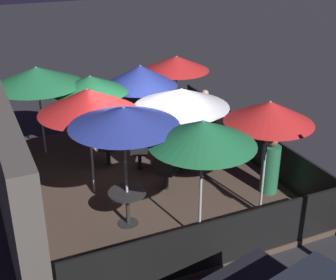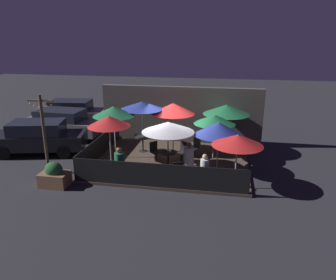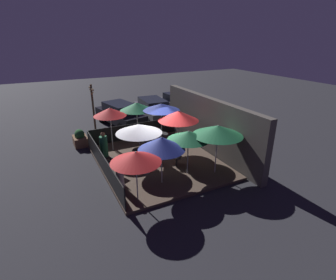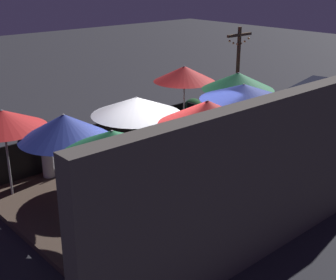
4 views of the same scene
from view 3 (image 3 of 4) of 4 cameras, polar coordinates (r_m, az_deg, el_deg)
name	(u,v)px [view 3 (image 3 of 4)]	position (r m, az deg, el deg)	size (l,w,h in m)	color
ground_plane	(158,162)	(13.53, -2.27, -4.78)	(60.00, 60.00, 0.00)	#26262B
patio_deck	(158,161)	(13.51, -2.27, -4.55)	(6.89, 5.68, 0.12)	#47382D
building_wall	(209,125)	(14.38, 8.85, 3.16)	(8.49, 0.36, 3.03)	#4C4742
fence_front	(102,163)	(12.51, -14.07, -4.79)	(6.69, 0.05, 0.95)	black
fence_side_left	(134,131)	(16.21, -7.31, 1.97)	(0.05, 5.48, 0.95)	black
patio_umbrella_0	(161,107)	(14.41, -1.47, 7.19)	(2.03, 2.03, 2.48)	#B2B2B7
patio_umbrella_1	(139,129)	(12.40, -6.36, 2.48)	(2.21, 2.21, 2.07)	#B2B2B7
patio_umbrella_2	(188,135)	(11.50, 4.46, 0.99)	(1.90, 1.90, 2.07)	#B2B2B7
patio_umbrella_3	(110,112)	(14.18, -12.54, 5.99)	(1.73, 1.73, 2.41)	#B2B2B7
patio_umbrella_4	(162,143)	(10.70, -1.42, -0.73)	(1.97, 1.97, 2.11)	#B2B2B7
patio_umbrella_5	(137,106)	(14.98, -6.85, 7.27)	(1.89, 1.89, 2.43)	#B2B2B7
patio_umbrella_6	(218,130)	(11.68, 10.78, 2.07)	(2.25, 2.25, 2.30)	#B2B2B7
patio_umbrella_7	(178,116)	(13.31, 2.30, 5.30)	(2.08, 2.08, 2.41)	#B2B2B7
patio_umbrella_8	(136,157)	(9.60, -7.05, -3.70)	(1.90, 1.90, 2.04)	#B2B2B7
dining_table_0	(162,136)	(14.94, -1.41, 0.78)	(0.74, 0.74, 0.74)	black
dining_table_1	(140,153)	(12.88, -6.12, -2.84)	(0.74, 0.74, 0.76)	black
patio_chair_0	(115,166)	(12.02, -11.36, -5.47)	(0.53, 0.53, 0.94)	black
patio_chair_1	(148,147)	(13.79, -4.34, -1.49)	(0.57, 0.57, 0.91)	black
patio_chair_2	(178,156)	(12.67, 2.19, -3.58)	(0.55, 0.55, 0.93)	black
patio_chair_3	(162,155)	(12.82, -1.39, -3.27)	(0.54, 0.54, 0.92)	black
patron_0	(120,175)	(11.05, -10.47, -7.44)	(0.40, 0.40, 1.33)	silver
patron_1	(104,146)	(14.04, -13.79, -1.19)	(0.54, 0.54, 1.34)	#236642
patron_2	(145,161)	(12.09, -5.04, -4.66)	(0.58, 0.58, 1.28)	silver
planter_box	(80,139)	(16.21, -18.59, 0.28)	(1.08, 0.76, 0.99)	brown
light_post	(93,108)	(16.77, -15.95, 6.65)	(1.10, 0.12, 3.37)	brown
parked_car_0	(120,114)	(19.10, -10.38, 5.64)	(4.76, 2.67, 1.62)	black
parked_car_1	(153,109)	(20.05, -3.33, 6.75)	(4.64, 1.97, 1.62)	#5B5B60
parked_car_2	(179,103)	(21.74, 2.32, 7.96)	(4.65, 2.14, 1.62)	#5B5B60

